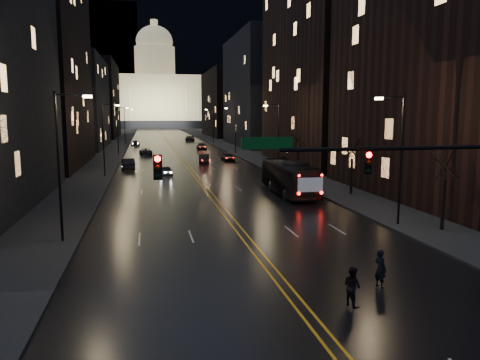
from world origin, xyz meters
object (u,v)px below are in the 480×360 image
bus (289,177)px  oncoming_car_b (128,164)px  oncoming_car_a (165,171)px  receding_car_a (204,159)px  traffic_signal (416,173)px  pedestrian_a (380,269)px  pedestrian_b (352,286)px

bus → oncoming_car_b: bus is taller
oncoming_car_a → oncoming_car_b: (-4.77, 7.49, 0.14)m
bus → receding_car_a: 29.37m
traffic_signal → oncoming_car_b: 49.42m
bus → oncoming_car_b: bearing=125.6°
pedestrian_a → receding_car_a: bearing=-15.7°
receding_car_a → pedestrian_a: bearing=-81.4°
traffic_signal → pedestrian_b: bearing=-152.6°
traffic_signal → bus: traffic_signal is taller
pedestrian_b → oncoming_car_b: bearing=-10.2°
oncoming_car_b → pedestrian_a: 49.11m
bus → pedestrian_a: bearing=-96.9°
oncoming_car_b → pedestrian_b: 50.20m
receding_car_a → pedestrian_b: pedestrian_b is taller
receding_car_a → pedestrian_a: 53.37m
traffic_signal → oncoming_car_a: 40.99m
traffic_signal → receding_car_a: (-3.09, 52.98, -4.38)m
traffic_signal → bus: bearing=86.2°
oncoming_car_b → pedestrian_b: (10.56, -49.07, 0.01)m
oncoming_car_a → pedestrian_a: pedestrian_a is taller
traffic_signal → pedestrian_a: traffic_signal is taller
pedestrian_a → pedestrian_b: size_ratio=1.06×
oncoming_car_b → receding_car_a: size_ratio=1.12×
receding_car_a → oncoming_car_a: bearing=-108.9°
pedestrian_b → bus: bearing=-34.2°
receding_car_a → bus: bearing=-73.7°
oncoming_car_b → receding_car_a: (11.31, 5.91, -0.09)m
pedestrian_a → bus: bearing=-24.9°
traffic_signal → pedestrian_b: 6.09m
bus → oncoming_car_a: bearing=126.6°
receding_car_a → pedestrian_b: size_ratio=2.68×
bus → pedestrian_b: size_ratio=7.09×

